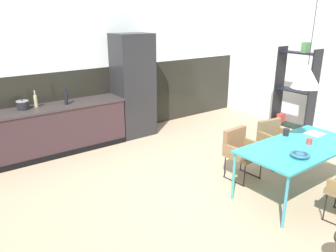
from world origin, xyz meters
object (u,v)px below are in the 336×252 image
(mug_white_ceramic, at_px, (286,132))
(mug_wide_latte, at_px, (309,141))
(pendant_lamp_over_table_near, at_px, (307,76))
(open_shelf_unit, at_px, (295,92))
(armchair_facing_counter, at_px, (274,136))
(armchair_corner_seat, at_px, (240,148))
(cooking_pot, at_px, (23,105))
(dining_table, at_px, (300,148))
(bottle_spice_small, at_px, (36,101))
(bottle_oil_tall, at_px, (66,97))
(open_book, at_px, (315,134))
(fruit_bowl, at_px, (300,155))
(refrigerator_column, at_px, (133,86))

(mug_white_ceramic, height_order, mug_wide_latte, mug_white_ceramic)
(pendant_lamp_over_table_near, bearing_deg, open_shelf_unit, 34.98)
(mug_wide_latte, bearing_deg, armchair_facing_counter, 65.17)
(armchair_corner_seat, xyz_separation_m, cooking_pot, (-2.46, 2.73, 0.48))
(armchair_facing_counter, height_order, mug_wide_latte, mug_wide_latte)
(dining_table, bearing_deg, mug_white_ceramic, 62.92)
(open_shelf_unit, bearing_deg, mug_white_ceramic, -59.25)
(bottle_spice_small, bearing_deg, bottle_oil_tall, -15.89)
(open_book, bearing_deg, dining_table, -167.21)
(fruit_bowl, height_order, open_book, fruit_bowl)
(open_shelf_unit, bearing_deg, fruit_bowl, -54.84)
(cooking_pot, bearing_deg, refrigerator_column, -1.64)
(armchair_corner_seat, xyz_separation_m, fruit_bowl, (-0.09, -1.04, 0.27))
(open_book, bearing_deg, cooking_pot, 134.28)
(dining_table, height_order, bottle_spice_small, bottle_spice_small)
(fruit_bowl, bearing_deg, bottle_oil_tall, 114.37)
(refrigerator_column, xyz_separation_m, fruit_bowl, (0.22, -3.71, -0.28))
(refrigerator_column, distance_m, open_book, 3.57)
(mug_wide_latte, distance_m, bottle_spice_small, 4.49)
(cooking_pot, relative_size, pendant_lamp_over_table_near, 0.16)
(armchair_corner_seat, xyz_separation_m, bottle_oil_tall, (-1.74, 2.61, 0.54))
(cooking_pot, bearing_deg, armchair_facing_counter, -39.85)
(mug_white_ceramic, relative_size, bottle_spice_small, 0.45)
(armchair_corner_seat, bearing_deg, bottle_oil_tall, -59.18)
(dining_table, relative_size, bottle_oil_tall, 5.76)
(open_shelf_unit, bearing_deg, bottle_spice_small, -115.92)
(armchair_corner_seat, distance_m, cooking_pot, 3.70)
(mug_white_ceramic, relative_size, open_shelf_unit, 0.07)
(armchair_facing_counter, distance_m, bottle_spice_small, 4.15)
(mug_wide_latte, bearing_deg, bottle_spice_small, 126.46)
(mug_wide_latte, xyz_separation_m, bottle_spice_small, (-2.66, 3.61, 0.24))
(refrigerator_column, relative_size, bottle_spice_small, 7.06)
(open_book, xyz_separation_m, bottle_oil_tall, (-2.61, 3.30, 0.30))
(cooking_pot, distance_m, pendant_lamp_over_table_near, 4.50)
(fruit_bowl, relative_size, mug_wide_latte, 2.08)
(mug_white_ceramic, xyz_separation_m, bottle_oil_tall, (-2.21, 3.07, 0.25))
(fruit_bowl, distance_m, pendant_lamp_over_table_near, 1.02)
(cooking_pot, bearing_deg, bottle_oil_tall, -9.30)
(dining_table, xyz_separation_m, bottle_spice_small, (-2.52, 3.57, 0.32))
(cooking_pot, xyz_separation_m, open_shelf_unit, (4.68, -2.14, -0.01))
(open_book, xyz_separation_m, open_shelf_unit, (1.35, 1.27, 0.23))
(dining_table, bearing_deg, armchair_facing_counter, 56.25)
(fruit_bowl, distance_m, mug_wide_latte, 0.55)
(armchair_corner_seat, height_order, bottle_oil_tall, bottle_oil_tall)
(armchair_facing_counter, xyz_separation_m, bottle_oil_tall, (-2.56, 2.62, 0.53))
(armchair_corner_seat, relative_size, pendant_lamp_over_table_near, 0.60)
(mug_white_ceramic, distance_m, mug_wide_latte, 0.40)
(dining_table, distance_m, armchair_facing_counter, 0.99)
(fruit_bowl, distance_m, open_shelf_unit, 2.83)
(cooking_pot, bearing_deg, open_book, -45.72)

